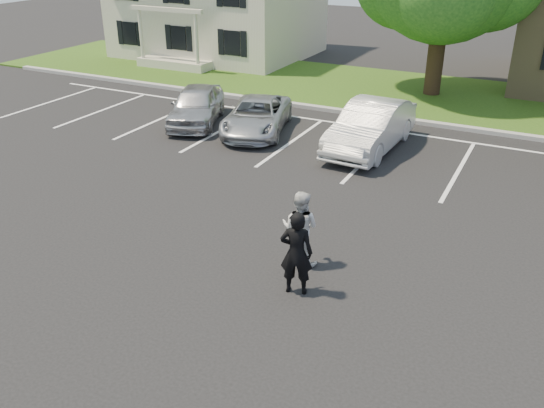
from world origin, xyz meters
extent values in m
plane|color=black|center=(0.00, 0.00, 0.00)|extent=(90.00, 90.00, 0.00)
cube|color=gray|center=(0.00, 12.00, 0.07)|extent=(40.00, 0.30, 0.15)
cube|color=#234512|center=(0.00, 16.00, 0.04)|extent=(44.00, 8.00, 0.08)
cube|color=white|center=(-14.00, 8.00, 0.01)|extent=(0.12, 5.20, 0.01)
cube|color=white|center=(-11.20, 8.00, 0.01)|extent=(0.12, 5.20, 0.01)
cube|color=white|center=(-8.40, 8.00, 0.01)|extent=(0.12, 5.20, 0.01)
cube|color=white|center=(-5.60, 8.00, 0.01)|extent=(0.12, 5.20, 0.01)
cube|color=white|center=(-2.80, 8.00, 0.01)|extent=(0.12, 5.20, 0.01)
cube|color=white|center=(0.00, 8.00, 0.01)|extent=(0.12, 5.20, 0.01)
cube|color=white|center=(2.80, 8.00, 0.01)|extent=(0.12, 5.20, 0.01)
cube|color=white|center=(1.40, 10.70, 0.01)|extent=(34.00, 0.12, 0.01)
cube|color=beige|center=(-13.00, 20.00, 2.60)|extent=(10.00, 8.00, 5.20)
cube|color=beige|center=(-13.00, 15.70, 0.25)|extent=(4.00, 1.60, 0.50)
cylinder|color=beige|center=(-14.70, 15.10, 1.35)|extent=(0.18, 0.18, 2.70)
cylinder|color=beige|center=(-11.30, 15.10, 1.35)|extent=(0.18, 0.18, 2.70)
cube|color=beige|center=(-13.00, 15.10, 3.00)|extent=(4.20, 0.25, 0.20)
cube|color=black|center=(-13.00, 15.98, 1.50)|extent=(0.90, 0.06, 1.20)
cube|color=black|center=(-13.65, 15.98, 1.50)|extent=(0.32, 0.05, 1.25)
cube|color=black|center=(-12.35, 15.98, 1.50)|extent=(0.32, 0.05, 1.25)
cylinder|color=black|center=(0.06, 16.30, 1.60)|extent=(0.70, 0.70, 3.20)
imported|color=black|center=(1.09, -0.09, 0.89)|extent=(0.75, 0.59, 1.78)
imported|color=silver|center=(0.69, 0.96, 0.85)|extent=(0.86, 0.69, 1.70)
imported|color=#B3B3B8|center=(-6.86, 8.32, 0.69)|extent=(3.02, 4.39, 1.39)
imported|color=#ACAFB4|center=(-4.37, 8.43, 0.60)|extent=(3.09, 4.66, 1.19)
imported|color=silver|center=(-0.21, 8.53, 0.78)|extent=(1.83, 4.77, 1.55)
camera|label=1|loc=(5.05, -8.95, 6.61)|focal=38.00mm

